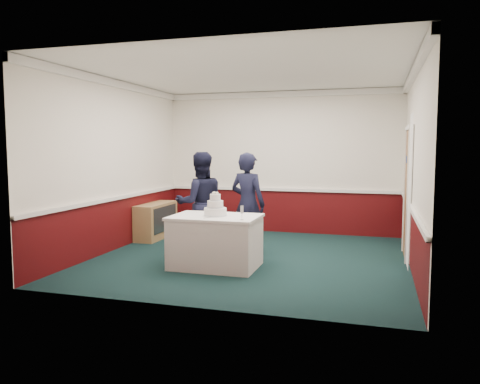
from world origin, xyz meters
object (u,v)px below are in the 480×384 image
(person_man, at_px, (200,203))
(wedding_cake, at_px, (215,209))
(champagne_flute, at_px, (242,210))
(cake_knife, at_px, (209,217))
(cake_table, at_px, (215,241))
(sideboard, at_px, (156,221))
(person_woman, at_px, (248,204))

(person_man, bearing_deg, wedding_cake, 94.12)
(champagne_flute, bearing_deg, wedding_cake, 150.75)
(person_man, bearing_deg, champagne_flute, 103.69)
(wedding_cake, distance_m, cake_knife, 0.23)
(cake_knife, bearing_deg, person_man, 140.74)
(cake_knife, bearing_deg, champagne_flute, 14.42)
(cake_table, bearing_deg, cake_knife, -98.53)
(cake_knife, height_order, person_man, person_man)
(wedding_cake, height_order, champagne_flute, wedding_cake)
(wedding_cake, distance_m, person_man, 0.97)
(sideboard, height_order, cake_knife, cake_knife)
(cake_table, relative_size, wedding_cake, 3.63)
(person_woman, bearing_deg, champagne_flute, 117.65)
(wedding_cake, relative_size, person_man, 0.21)
(champagne_flute, bearing_deg, cake_knife, 171.42)
(cake_knife, relative_size, person_woman, 0.13)
(cake_table, bearing_deg, person_man, 124.81)
(wedding_cake, relative_size, person_woman, 0.21)
(sideboard, relative_size, cake_knife, 5.45)
(sideboard, distance_m, person_man, 1.80)
(sideboard, height_order, champagne_flute, champagne_flute)
(sideboard, bearing_deg, wedding_cake, -43.98)
(cake_table, bearing_deg, champagne_flute, -29.25)
(person_man, distance_m, person_woman, 0.82)
(cake_table, distance_m, cake_knife, 0.44)
(champagne_flute, distance_m, person_man, 1.51)
(sideboard, distance_m, cake_knife, 2.82)
(cake_table, distance_m, wedding_cake, 0.50)
(cake_table, relative_size, person_man, 0.76)
(person_man, bearing_deg, person_woman, 158.55)
(person_woman, bearing_deg, cake_table, 90.87)
(sideboard, xyz_separation_m, cake_knife, (1.88, -2.05, 0.44))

